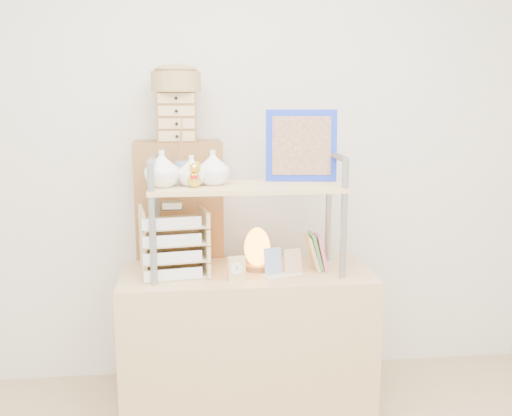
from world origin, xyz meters
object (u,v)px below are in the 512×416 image
at_px(letter_tray, 174,245).
at_px(salt_lamp, 257,248).
at_px(cabinet, 181,266).
at_px(desk, 247,344).

relative_size(letter_tray, salt_lamp, 1.67).
bearing_deg(letter_tray, salt_lamp, 3.42).
bearing_deg(cabinet, letter_tray, -95.08).
height_order(cabinet, letter_tray, cabinet).
relative_size(desk, salt_lamp, 5.73).
distance_m(cabinet, letter_tray, 0.43).
bearing_deg(letter_tray, cabinet, 86.62).
distance_m(desk, cabinet, 0.58).
bearing_deg(desk, cabinet, 131.27).
height_order(letter_tray, salt_lamp, letter_tray).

